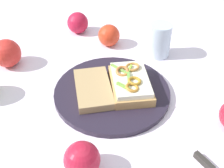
# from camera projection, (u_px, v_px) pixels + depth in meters

# --- Properties ---
(ground_plane) EXTENTS (2.00, 2.00, 0.00)m
(ground_plane) POSITION_uv_depth(u_px,v_px,m) (112.00, 94.00, 0.74)
(ground_plane) COLOR white
(ground_plane) RESTS_ON ground
(plate) EXTENTS (0.30, 0.30, 0.01)m
(plate) POSITION_uv_depth(u_px,v_px,m) (112.00, 92.00, 0.74)
(plate) COLOR #251E2E
(plate) RESTS_ON ground_plane
(sandwich) EXTENTS (0.17, 0.14, 0.05)m
(sandwich) POSITION_uv_depth(u_px,v_px,m) (130.00, 83.00, 0.73)
(sandwich) COLOR tan
(sandwich) RESTS_ON plate
(bread_slice_side) EXTENTS (0.17, 0.14, 0.02)m
(bread_slice_side) POSITION_uv_depth(u_px,v_px,m) (93.00, 89.00, 0.73)
(bread_slice_side) COLOR tan
(bread_slice_side) RESTS_ON plate
(apple_0) EXTENTS (0.10, 0.10, 0.08)m
(apple_0) POSITION_uv_depth(u_px,v_px,m) (7.00, 53.00, 0.82)
(apple_0) COLOR red
(apple_0) RESTS_ON ground_plane
(apple_3) EXTENTS (0.10, 0.10, 0.07)m
(apple_3) POSITION_uv_depth(u_px,v_px,m) (78.00, 23.00, 0.97)
(apple_3) COLOR #AF1732
(apple_3) RESTS_ON ground_plane
(apple_4) EXTENTS (0.10, 0.10, 0.07)m
(apple_4) POSITION_uv_depth(u_px,v_px,m) (82.00, 159.00, 0.55)
(apple_4) COLOR #B01930
(apple_4) RESTS_ON ground_plane
(apple_5) EXTENTS (0.07, 0.07, 0.07)m
(apple_5) POSITION_uv_depth(u_px,v_px,m) (109.00, 35.00, 0.91)
(apple_5) COLOR red
(apple_5) RESTS_ON ground_plane
(drinking_glass) EXTENTS (0.07, 0.07, 0.10)m
(drinking_glass) POSITION_uv_depth(u_px,v_px,m) (160.00, 40.00, 0.85)
(drinking_glass) COLOR silver
(drinking_glass) RESTS_ON ground_plane
(knife) EXTENTS (0.10, 0.10, 0.02)m
(knife) POSITION_uv_depth(u_px,v_px,m) (197.00, 156.00, 0.59)
(knife) COLOR silver
(knife) RESTS_ON ground_plane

